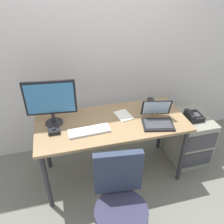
{
  "coord_description": "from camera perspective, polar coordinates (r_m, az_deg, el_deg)",
  "views": [
    {
      "loc": [
        -0.49,
        -1.91,
        2.16
      ],
      "look_at": [
        0.0,
        0.0,
        0.88
      ],
      "focal_mm": 36.91,
      "sensor_mm": 36.0,
      "label": 1
    }
  ],
  "objects": [
    {
      "name": "banana",
      "position": [
        2.61,
        11.16,
        0.41
      ],
      "size": [
        0.16,
        0.17,
        0.04
      ],
      "primitive_type": "ellipsoid",
      "rotation": [
        0.0,
        0.0,
        0.88
      ],
      "color": "yellow",
      "rests_on": "desk"
    },
    {
      "name": "desk",
      "position": [
        2.47,
        0.0,
        -3.98
      ],
      "size": [
        1.58,
        0.69,
        0.76
      ],
      "color": "#93744F",
      "rests_on": "ground"
    },
    {
      "name": "trackball_mouse",
      "position": [
        2.32,
        -14.18,
        -4.57
      ],
      "size": [
        0.11,
        0.09,
        0.07
      ],
      "color": "black",
      "rests_on": "desk"
    },
    {
      "name": "office_chair",
      "position": [
        2.1,
        2.0,
        -22.97
      ],
      "size": [
        0.52,
        0.52,
        0.92
      ],
      "color": "black",
      "rests_on": "ground"
    },
    {
      "name": "coffee_mug",
      "position": [
        2.66,
        9.45,
        2.21
      ],
      "size": [
        0.09,
        0.08,
        0.11
      ],
      "color": "black",
      "rests_on": "desk"
    },
    {
      "name": "desk_phone",
      "position": [
        2.86,
        19.52,
        -0.95
      ],
      "size": [
        0.17,
        0.2,
        0.09
      ],
      "color": "black",
      "rests_on": "file_cabinet"
    },
    {
      "name": "paper_notepad",
      "position": [
        2.5,
        2.87,
        -0.85
      ],
      "size": [
        0.18,
        0.23,
        0.01
      ],
      "primitive_type": "cube",
      "rotation": [
        0.0,
        0.0,
        0.18
      ],
      "color": "white",
      "rests_on": "desk"
    },
    {
      "name": "laptop",
      "position": [
        2.42,
        11.15,
        -1.51
      ],
      "size": [
        0.37,
        0.36,
        0.23
      ],
      "color": "black",
      "rests_on": "desk"
    },
    {
      "name": "ground_plane",
      "position": [
        2.92,
        0.0,
        -14.64
      ],
      "size": [
        8.0,
        8.0,
        0.0
      ],
      "primitive_type": "plane",
      "color": "slate"
    },
    {
      "name": "monitor_main",
      "position": [
        2.33,
        -14.98,
        2.82
      ],
      "size": [
        0.5,
        0.18,
        0.48
      ],
      "color": "#262628",
      "rests_on": "desk"
    },
    {
      "name": "file_cabinet",
      "position": [
        3.07,
        18.33,
        -6.07
      ],
      "size": [
        0.42,
        0.53,
        0.61
      ],
      "color": "gray",
      "rests_on": "ground"
    },
    {
      "name": "keyboard",
      "position": [
        2.28,
        -5.68,
        -4.64
      ],
      "size": [
        0.42,
        0.16,
        0.03
      ],
      "color": "silver",
      "rests_on": "desk"
    },
    {
      "name": "back_wall",
      "position": [
        2.76,
        -3.75,
        16.94
      ],
      "size": [
        6.0,
        0.1,
        2.8
      ],
      "primitive_type": "cube",
      "color": "silver",
      "rests_on": "ground"
    }
  ]
}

